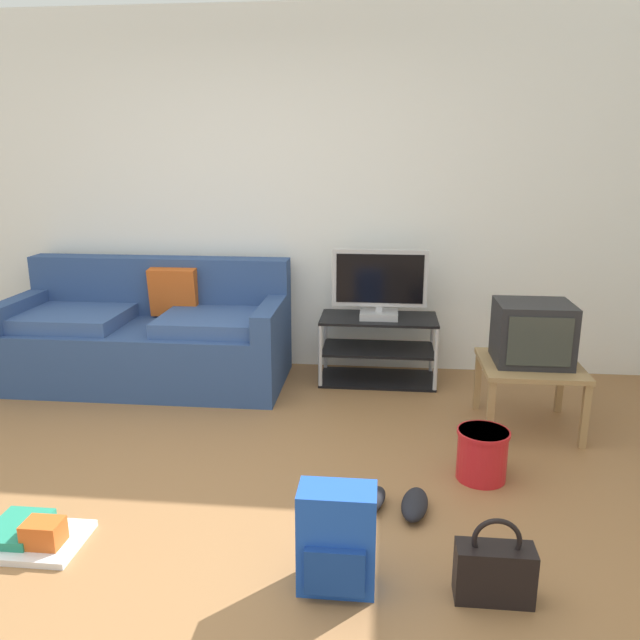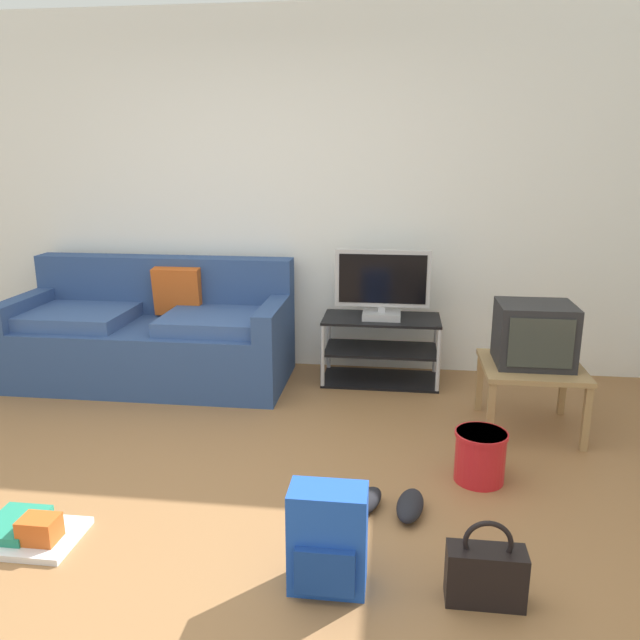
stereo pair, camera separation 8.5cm
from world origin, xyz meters
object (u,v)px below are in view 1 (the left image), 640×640
Objects in this scene: flat_tv at (380,285)px; floor_tray at (31,535)px; tv_stand at (378,349)px; sneakers_pair at (392,503)px; handbag at (494,571)px; side_table at (530,371)px; crt_tv at (533,333)px; backpack at (337,540)px; cleaning_bucket at (482,453)px; couch at (150,337)px.

floor_tray is at bearing -124.02° from flat_tv.
sneakers_pair is at bearing -87.07° from tv_stand.
side_table is at bearing 74.15° from handbag.
flat_tv reaches higher than crt_tv.
handbag is (-0.46, -1.64, -0.48)m from crt_tv.
crt_tv is (0.00, 0.02, 0.24)m from side_table.
flat_tv reaches higher than sneakers_pair.
crt_tv is 1.07× the size of sneakers_pair.
side_table is 1.71× the size of handbag.
floor_tray reaches higher than sneakers_pair.
sneakers_pair is 0.93× the size of floor_tray.
flat_tv is at bearing 142.47° from side_table.
handbag is at bearing 11.82° from backpack.
tv_stand is 1.25× the size of flat_tv.
side_table reaches higher than sneakers_pair.
side_table is 1.70m from handbag.
floor_tray is at bearing -165.11° from sneakers_pair.
cleaning_bucket is (0.09, 0.94, 0.02)m from handbag.
cleaning_bucket is at bearing -68.51° from tv_stand.
side_table reaches higher than floor_tray.
floor_tray is (-1.48, -2.19, -0.70)m from flat_tv.
cleaning_bucket is (0.69, 0.92, -0.06)m from backpack.
handbag is at bearing -4.38° from floor_tray.
crt_tv is 1.77m from handbag.
tv_stand is 2.01× the size of backpack.
flat_tv is 2.51× the size of cleaning_bucket.
cleaning_bucket reaches higher than floor_tray.
flat_tv is at bearing 143.10° from crt_tv.
flat_tv is 1.23m from side_table.
flat_tv is 1.61× the size of backpack.
handbag is (0.47, -2.36, -0.12)m from tv_stand.
crt_tv is 1.63× the size of cleaning_bucket.
flat_tv is 1.97× the size of handbag.
couch is at bearing 167.76° from crt_tv.
floor_tray is (0.22, -2.06, -0.29)m from couch.
backpack is (-1.06, -1.61, -0.16)m from side_table.
crt_tv is 1.00× the size of floor_tray.
side_table is 1.39m from sneakers_pair.
tv_stand is 1.81m from sneakers_pair.
side_table is 0.24m from crt_tv.
tv_stand is 3.14× the size of cleaning_bucket.
flat_tv is at bearing 99.75° from backpack.
tv_stand reaches higher than cleaning_bucket.
side_table reaches higher than cleaning_bucket.
couch is 2.70m from backpack.
flat_tv is 1.16× the size of side_table.
flat_tv reaches higher than side_table.
handbag is 1.96m from floor_tray.
backpack is 1.37m from floor_tray.
crt_tv is at bearing -37.77° from tv_stand.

